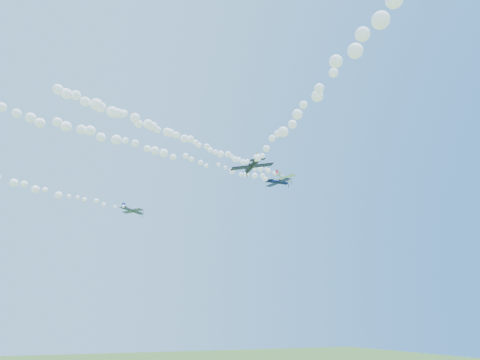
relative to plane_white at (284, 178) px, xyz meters
name	(u,v)px	position (x,y,z in m)	size (l,w,h in m)	color
plane_white	(284,178)	(0.00, 0.00, 0.00)	(7.63, 8.07, 2.87)	silver
smoke_trail_white	(193,142)	(-32.95, -14.79, -0.29)	(61.89, 29.36, 3.23)	white
plane_navy	(278,182)	(-11.13, -16.90, -8.30)	(7.37, 7.83, 2.13)	#0D143A
smoke_trail_navy	(120,141)	(-50.51, -27.41, -8.53)	(74.59, 21.90, 2.89)	white
plane_grey	(133,211)	(-44.16, -3.77, -15.77)	(6.24, 6.62, 2.48)	#34404C
plane_black	(252,166)	(-30.14, -43.32, -16.39)	(7.39, 7.11, 2.10)	black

